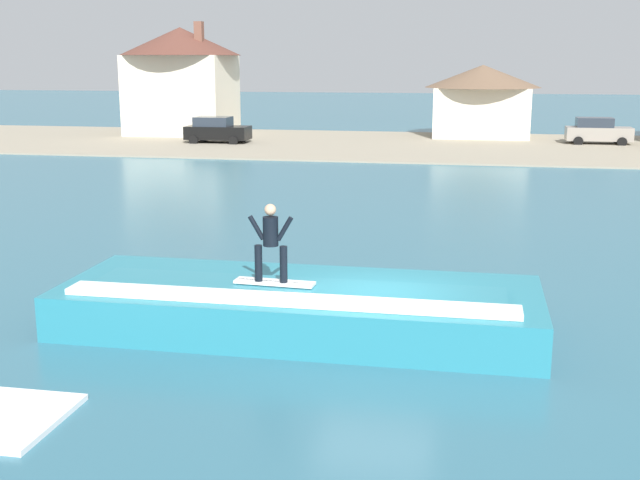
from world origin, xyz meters
name	(u,v)px	position (x,y,z in m)	size (l,w,h in m)	color
ground_plane	(375,341)	(0.00, 0.00, 0.00)	(260.00, 260.00, 0.00)	#2F6376
wave_crest	(299,307)	(-1.70, 0.41, 0.51)	(10.16, 3.75, 1.07)	teal
surfboard	(275,282)	(-2.15, 0.11, 1.10)	(1.72, 0.49, 0.06)	white
surfer	(271,239)	(-2.21, 0.05, 2.05)	(0.96, 0.32, 1.65)	black
shoreline_bank	(447,146)	(0.00, 38.99, 0.05)	(120.00, 19.61, 0.09)	gray
car_near_shore	(217,130)	(-15.77, 37.80, 0.95)	(4.36, 2.29, 1.86)	black
car_far_shore	(598,131)	(9.99, 41.94, 0.95)	(4.33, 2.08, 1.86)	gray
house_with_chimney	(181,75)	(-20.48, 43.83, 4.59)	(9.22, 9.22, 8.47)	beige
house_small_cottage	(482,96)	(2.18, 45.92, 3.04)	(8.51, 8.51, 5.34)	beige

